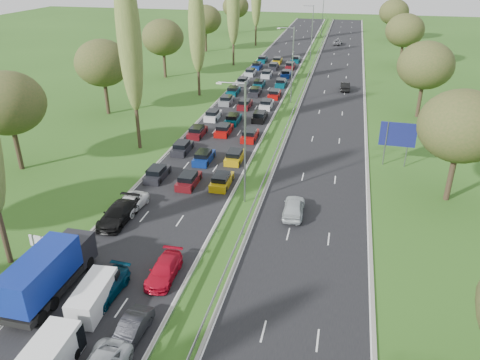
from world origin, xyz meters
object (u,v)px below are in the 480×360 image
Objects in this scene: direction_sign at (398,136)px; white_van_rear at (95,295)px; white_van_front at (47,360)px; near_car_3 at (118,213)px; info_sign at (38,244)px; near_car_2 at (129,204)px; blue_lorry at (50,271)px.

white_van_rear is at bearing -126.21° from direction_sign.
white_van_front is 1.13× the size of white_van_rear.
near_car_3 is 2.62× the size of info_sign.
white_van_front is at bearing -53.95° from info_sign.
direction_sign is (21.68, 29.61, 2.60)m from white_van_rear.
white_van_front is (3.91, -16.87, 0.27)m from near_car_3.
white_van_front is 5.99m from white_van_rear.
near_car_2 is 0.91× the size of white_van_front.
white_van_rear is at bearing -70.28° from near_car_3.
white_van_rear is 36.79m from direction_sign.
near_car_3 is at bearing 101.65° from white_van_front.
blue_lorry is (-0.04, -10.28, 1.08)m from near_car_3.
direction_sign is at bearing 57.58° from white_van_front.
white_van_rear is at bearing -30.38° from info_sign.
near_car_2 is 0.92× the size of direction_sign.
blue_lorry is at bearing -86.84° from near_car_2.
white_van_front is at bearing -121.03° from direction_sign.
near_car_2 is 9.54m from info_sign.
near_car_2 is at bearing 68.01° from info_sign.
info_sign is at bearing -108.29° from near_car_2.
near_car_3 is 1.18× the size of white_van_rear.
blue_lorry is 1.84× the size of white_van_rear.
blue_lorry reaches higher than info_sign.
white_van_front reaches higher than info_sign.
info_sign is (-3.48, -6.72, 0.55)m from near_car_3.
near_car_2 is 0.87× the size of near_car_3.
blue_lorry is 38.56m from direction_sign.
near_car_2 is 12.44m from blue_lorry.
near_car_3 is at bearing 62.60° from info_sign.
near_car_3 is 10.34m from blue_lorry.
white_van_front is at bearing -91.48° from white_van_rear.
blue_lorry is 1.63× the size of white_van_front.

